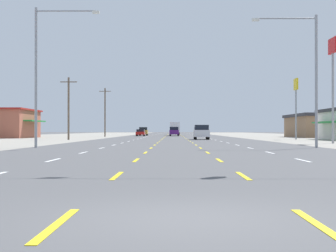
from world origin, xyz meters
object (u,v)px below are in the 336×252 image
Objects in this scene: suv_inner_right_nearest at (201,132)px; pole_sign_right_row_2 at (296,94)px; box_truck_center_turn_far at (175,128)px; pole_sign_right_row_1 at (333,64)px; streetlight_right_row_0 at (309,70)px; suv_center_turn_near at (174,131)px; sedan_far_left_mid at (141,133)px; streetlight_left_row_0 at (43,66)px; suv_far_left_midfar at (143,131)px.

pole_sign_right_row_2 is (12.90, 0.49, 5.13)m from suv_inner_right_nearest.
box_truck_center_turn_far is 80.66m from pole_sign_right_row_1.
pole_sign_right_row_1 is at bearing 66.14° from streetlight_right_row_0.
suv_center_turn_near is at bearing 112.33° from pole_sign_right_row_2.
suv_center_turn_near is at bearing -5.12° from sedan_far_left_mid.
suv_center_turn_near is 74.63m from streetlight_left_row_0.
suv_center_turn_near is 1.09× the size of sedan_far_left_mid.
suv_center_turn_near is 13.73m from suv_far_left_midfar.
suv_far_left_midfar is at bearing 121.69° from suv_center_turn_near.
suv_center_turn_near is at bearing 103.79° from pole_sign_right_row_1.
sedan_far_left_mid is 0.92× the size of suv_far_left_midfar.
streetlight_left_row_0 is at bearing -97.45° from suv_center_turn_near.
suv_far_left_midfar is 0.68× the size of box_truck_center_turn_far.
streetlight_right_row_0 is (16.84, -85.53, 4.62)m from suv_far_left_midfar.
suv_inner_right_nearest and suv_far_left_midfar have the same top height.
pole_sign_right_row_1 is at bearing -70.26° from sedan_far_left_mid.
suv_inner_right_nearest is 0.68× the size of box_truck_center_turn_far.
suv_center_turn_near reaches higher than sedan_far_left_mid.
sedan_far_left_mid is (-7.21, 0.65, -0.27)m from suv_center_turn_near.
streetlight_left_row_0 is (-9.86, -91.40, 4.11)m from box_truck_center_turn_far.
sedan_far_left_mid is at bearing 104.68° from suv_inner_right_nearest.
suv_center_turn_near is 0.48× the size of streetlight_left_row_0.
suv_center_turn_near is at bearing 95.09° from suv_inner_right_nearest.
sedan_far_left_mid is at bearing 88.11° from streetlight_left_row_0.
suv_center_turn_near is at bearing 82.55° from streetlight_left_row_0.
suv_inner_right_nearest is 0.48× the size of pole_sign_right_row_1.
box_truck_center_turn_far is at bearing 93.37° from suv_inner_right_nearest.
suv_far_left_midfar reaches higher than sedan_far_left_mid.
streetlight_right_row_0 is at bearing -78.86° from suv_far_left_midfar.
pole_sign_right_row_1 is 27.72m from streetlight_left_row_0.
pole_sign_right_row_2 reaches higher than suv_inner_right_nearest.
sedan_far_left_mid is at bearing 174.88° from suv_center_turn_near.
suv_far_left_midfar is at bearing 101.69° from suv_inner_right_nearest.
pole_sign_right_row_1 reaches higher than suv_far_left_midfar.
streetlight_left_row_0 is at bearing -111.87° from suv_inner_right_nearest.
streetlight_right_row_0 is (9.43, -91.40, 3.81)m from box_truck_center_turn_far.
pole_sign_right_row_2 is (23.75, -51.93, 5.13)m from suv_far_left_midfar.
suv_inner_right_nearest is 58.40m from box_truck_center_turn_far.
suv_inner_right_nearest is at bearing -84.91° from suv_center_turn_near.
streetlight_right_row_0 reaches higher than pole_sign_right_row_2.
pole_sign_right_row_1 reaches higher than suv_inner_right_nearest.
streetlight_right_row_0 is (6.00, -33.11, 4.62)m from suv_inner_right_nearest.
sedan_far_left_mid is at bearing -89.97° from suv_far_left_midfar.
suv_center_turn_near is 0.68× the size of box_truck_center_turn_far.
box_truck_center_turn_far is 92.03m from streetlight_left_row_0.
pole_sign_right_row_2 is at bearing -67.67° from suv_center_turn_near.
streetlight_left_row_0 reaches higher than streetlight_right_row_0.
suv_inner_right_nearest reaches higher than sedan_far_left_mid.
pole_sign_right_row_2 is (1.44, 21.25, -1.49)m from pole_sign_right_row_1.
streetlight_left_row_0 reaches higher than pole_sign_right_row_2.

